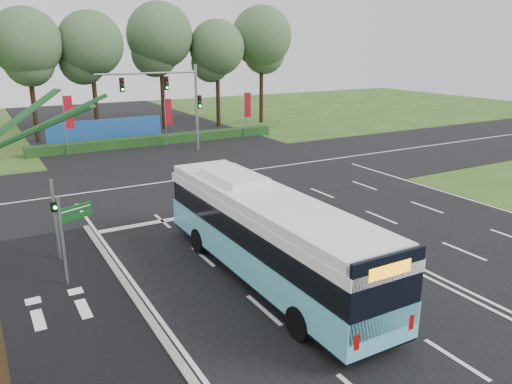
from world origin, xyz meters
The scene contains 15 objects.
ground centered at (0.00, 0.00, 0.00)m, with size 120.00×120.00×0.00m, color #2A4D19.
road_main centered at (0.00, 0.00, 0.02)m, with size 20.00×120.00×0.04m, color black.
road_cross centered at (0.00, 12.00, 0.03)m, with size 120.00×14.00×0.05m, color black.
bike_path centered at (-12.50, -3.00, 0.03)m, with size 5.00×18.00×0.06m, color black.
kerb_strip centered at (-10.10, -3.00, 0.06)m, with size 0.25×18.00×0.12m, color gray.
city_bus centered at (-5.32, -3.01, 1.80)m, with size 2.73×12.44×3.57m.
pedestrian_signal centered at (-11.79, 2.64, 1.87)m, with size 0.32×0.42×3.42m.
street_sign centered at (-11.64, 0.25, 2.19)m, with size 1.25×0.57×3.42m.
banner_flag_left centered at (-7.58, 23.69, 3.12)m, with size 0.71×0.09×4.81m.
banner_flag_mid centered at (0.54, 23.41, 2.73)m, with size 0.61×0.12×4.17m.
banner_flag_right centered at (8.43, 23.69, 2.82)m, with size 0.60×0.27×4.31m.
traffic_light_gantry centered at (0.21, 20.50, 4.66)m, with size 8.41×0.28×7.00m.
hedge centered at (0.00, 24.50, 0.40)m, with size 22.00×1.20×0.80m, color #143714.
blue_hoarding centered at (-4.00, 27.00, 1.10)m, with size 10.00×0.30×2.20m, color #1C4C97.
eucalyptus_row centered at (-3.84, 31.68, 9.07)m, with size 42.60×8.41×12.83m.
Camera 1 is at (-14.13, -17.70, 8.50)m, focal length 35.00 mm.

